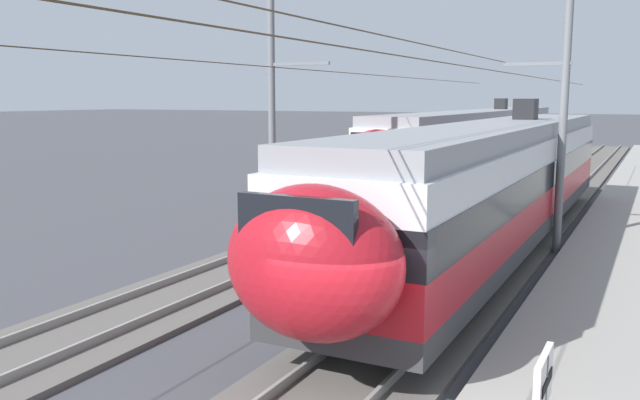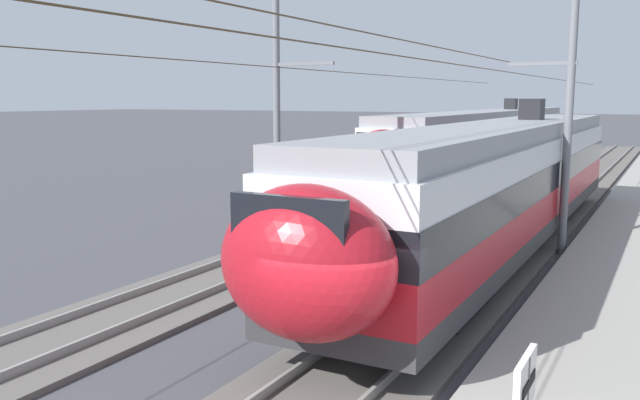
{
  "view_description": "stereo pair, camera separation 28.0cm",
  "coord_description": "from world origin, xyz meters",
  "px_view_note": "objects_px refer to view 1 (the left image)",
  "views": [
    {
      "loc": [
        -7.62,
        -3.24,
        4.57
      ],
      "look_at": [
        4.97,
        3.28,
        2.39
      ],
      "focal_mm": 37.27,
      "sensor_mm": 36.0,
      "label": 1
    },
    {
      "loc": [
        -7.49,
        -3.48,
        4.57
      ],
      "look_at": [
        4.97,
        3.28,
        2.39
      ],
      "focal_mm": 37.27,
      "sensor_mm": 36.0,
      "label": 2
    }
  ],
  "objects_px": {
    "train_far_track": "(480,138)",
    "train_near_platform": "(497,179)",
    "catenary_mast_far_side": "(275,105)",
    "catenary_mast_mid": "(560,115)"
  },
  "relations": [
    {
      "from": "catenary_mast_far_side",
      "to": "train_far_track",
      "type": "bearing_deg",
      "value": -5.26
    },
    {
      "from": "train_near_platform",
      "to": "catenary_mast_mid",
      "type": "height_order",
      "value": "catenary_mast_mid"
    },
    {
      "from": "train_near_platform",
      "to": "catenary_mast_mid",
      "type": "bearing_deg",
      "value": -55.88
    },
    {
      "from": "train_far_track",
      "to": "catenary_mast_far_side",
      "type": "relative_size",
      "value": 0.84
    },
    {
      "from": "train_near_platform",
      "to": "catenary_mast_mid",
      "type": "xyz_separation_m",
      "value": [
        1.03,
        -1.51,
        1.85
      ]
    },
    {
      "from": "train_near_platform",
      "to": "catenary_mast_far_side",
      "type": "height_order",
      "value": "catenary_mast_far_side"
    },
    {
      "from": "train_near_platform",
      "to": "catenary_mast_far_side",
      "type": "xyz_separation_m",
      "value": [
        -0.37,
        7.3,
        2.12
      ]
    },
    {
      "from": "catenary_mast_mid",
      "to": "train_far_track",
      "type": "bearing_deg",
      "value": 20.24
    },
    {
      "from": "catenary_mast_far_side",
      "to": "catenary_mast_mid",
      "type": "bearing_deg",
      "value": -80.99
    },
    {
      "from": "train_far_track",
      "to": "train_near_platform",
      "type": "bearing_deg",
      "value": -164.7
    }
  ]
}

